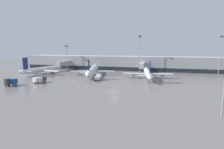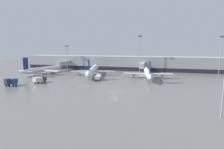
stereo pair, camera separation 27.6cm
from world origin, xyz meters
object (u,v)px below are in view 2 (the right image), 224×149
(traffic_cone_3, at_px, (9,85))
(apron_light_mast_5, at_px, (221,45))
(parked_jet_3, at_px, (93,70))
(traffic_cone_1, at_px, (73,86))
(traffic_cone_0, at_px, (96,78))
(traffic_cone_2, at_px, (39,81))
(parked_jet_1, at_px, (148,73))
(apron_light_mast_4, at_px, (140,44))
(apron_light_mast_1, at_px, (67,50))
(service_truck_0, at_px, (98,77))
(parked_jet_0, at_px, (42,69))
(service_truck_1, at_px, (11,81))
(service_truck_3, at_px, (40,79))

(traffic_cone_3, xyz_separation_m, apron_light_mast_5, (87.45, 49.77, 15.76))
(parked_jet_3, relative_size, traffic_cone_1, 56.68)
(traffic_cone_0, xyz_separation_m, traffic_cone_2, (-21.43, -13.31, -0.02))
(apron_light_mast_5, bearing_deg, traffic_cone_2, -153.42)
(parked_jet_1, xyz_separation_m, apron_light_mast_4, (-6.20, 21.19, 14.15))
(traffic_cone_3, relative_size, apron_light_mast_5, 0.04)
(apron_light_mast_4, bearing_deg, apron_light_mast_1, 178.94)
(service_truck_0, bearing_deg, traffic_cone_0, 30.71)
(traffic_cone_3, height_order, apron_light_mast_5, apron_light_mast_5)
(traffic_cone_1, height_order, apron_light_mast_5, apron_light_mast_5)
(traffic_cone_1, relative_size, apron_light_mast_5, 0.03)
(parked_jet_0, bearing_deg, traffic_cone_3, -157.07)
(parked_jet_3, distance_m, service_truck_0, 15.79)
(service_truck_0, distance_m, traffic_cone_2, 25.83)
(parked_jet_3, relative_size, apron_light_mast_1, 2.40)
(traffic_cone_3, bearing_deg, parked_jet_0, 103.06)
(apron_light_mast_1, distance_m, apron_light_mast_5, 91.74)
(service_truck_1, xyz_separation_m, traffic_cone_1, (24.30, 3.73, -1.34))
(traffic_cone_0, relative_size, traffic_cone_3, 0.80)
(traffic_cone_3, height_order, apron_light_mast_1, apron_light_mast_1)
(service_truck_3, height_order, apron_light_mast_1, apron_light_mast_1)
(traffic_cone_1, xyz_separation_m, apron_light_mast_5, (62.06, 46.18, 15.82))
(traffic_cone_2, bearing_deg, service_truck_3, -40.15)
(apron_light_mast_1, bearing_deg, apron_light_mast_4, -1.06)
(traffic_cone_0, bearing_deg, apron_light_mast_5, 24.56)
(parked_jet_1, relative_size, service_truck_1, 7.14)
(apron_light_mast_1, bearing_deg, parked_jet_0, -96.77)
(traffic_cone_2, xyz_separation_m, traffic_cone_3, (-6.39, -9.20, 0.10))
(parked_jet_3, bearing_deg, apron_light_mast_1, 39.14)
(parked_jet_0, height_order, apron_light_mast_5, apron_light_mast_5)
(service_truck_0, height_order, traffic_cone_3, service_truck_0)
(service_truck_0, distance_m, apron_light_mast_5, 66.50)
(parked_jet_3, height_order, service_truck_3, parked_jet_3)
(traffic_cone_1, bearing_deg, apron_light_mast_1, 120.94)
(parked_jet_1, xyz_separation_m, traffic_cone_3, (-51.29, -30.83, -2.26))
(traffic_cone_0, bearing_deg, apron_light_mast_1, 136.45)
(service_truck_0, height_order, apron_light_mast_1, apron_light_mast_1)
(service_truck_1, height_order, service_truck_3, service_truck_1)
(service_truck_3, xyz_separation_m, traffic_cone_2, (-1.59, 1.34, -1.24))
(parked_jet_1, relative_size, service_truck_3, 5.91)
(service_truck_0, bearing_deg, service_truck_1, 117.26)
(parked_jet_0, relative_size, apron_light_mast_1, 1.96)
(service_truck_0, relative_size, traffic_cone_3, 6.56)
(parked_jet_3, bearing_deg, traffic_cone_0, -165.66)
(apron_light_mast_4, bearing_deg, parked_jet_1, -73.69)
(apron_light_mast_4, bearing_deg, apron_light_mast_5, -3.04)
(service_truck_1, bearing_deg, traffic_cone_2, 163.66)
(parked_jet_3, relative_size, service_truck_0, 7.42)
(traffic_cone_0, height_order, traffic_cone_3, traffic_cone_3)
(service_truck_1, bearing_deg, apron_light_mast_4, 153.01)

